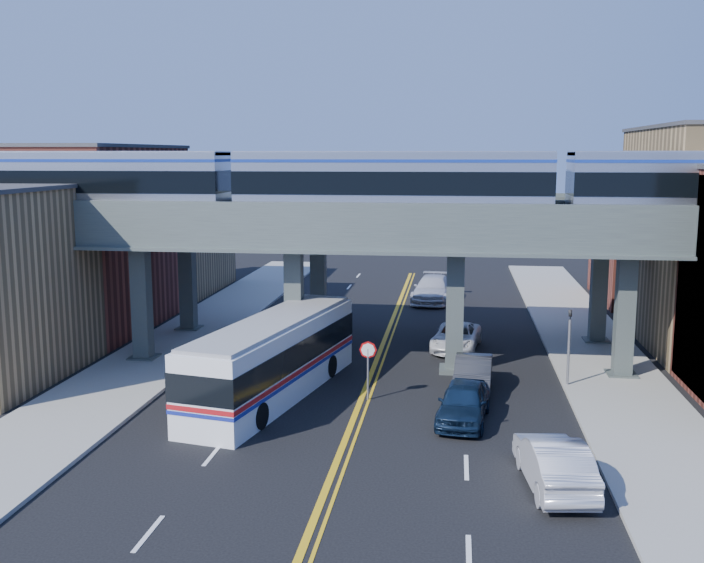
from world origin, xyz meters
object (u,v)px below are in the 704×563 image
Objects in this scene: transit_bus at (274,359)px; stop_sign at (368,361)px; traffic_signal at (569,339)px; transit_train at (392,183)px; car_lane_c at (456,337)px; car_lane_d at (433,289)px; car_lane_b at (473,374)px; car_parked_curb at (554,463)px; car_lane_a at (463,402)px.

stop_sign is at bearing -78.80° from transit_bus.
transit_bus is (-13.10, -2.95, -0.60)m from traffic_signal.
transit_train is 10.19m from car_lane_c.
stop_sign is 0.64× the size of traffic_signal.
transit_bus reaches higher than car_lane_d.
car_lane_b is at bearing -65.91° from transit_bus.
car_lane_d reaches higher than car_parked_curb.
traffic_signal is 0.31× the size of transit_bus.
stop_sign is 0.52× the size of car_lane_c.
transit_bus reaches higher than car_lane_b.
transit_bus is at bearing 179.33° from stop_sign.
car_lane_c is (-5.10, 6.51, -1.59)m from traffic_signal.
transit_bus is at bearing -164.31° from car_lane_b.
transit_train is 16.94m from car_parked_curb.
car_lane_a is (-4.79, -5.31, -1.50)m from traffic_signal.
transit_train is 7.39× the size of car_lane_d.
stop_sign is 0.42× the size of car_lane_d.
traffic_signal reaches higher than car_parked_curb.
transit_train reaches higher than traffic_signal.
transit_train is 9.95× the size of car_lane_b.
traffic_signal is 4.70m from car_lane_b.
car_lane_a is (4.11, -2.31, -0.96)m from stop_sign.
car_lane_a reaches higher than car_lane_b.
transit_train is 9.95× the size of car_lane_a.
car_lane_a is 0.92× the size of car_lane_c.
car_parked_curb is (2.85, -5.93, 0.03)m from car_lane_a.
traffic_signal is at bearing -106.75° from car_parked_curb.
car_lane_d is (6.28, 23.52, -0.78)m from transit_bus.
car_lane_c is (3.80, 9.51, -1.05)m from stop_sign.
transit_train is 11.72m from car_lane_a.
car_lane_c is 1.01× the size of car_parked_curb.
car_lane_d is at bearing 104.57° from car_lane_c.
stop_sign is 0.56× the size of car_lane_a.
stop_sign is 0.20× the size of transit_bus.
car_parked_curb reaches higher than car_lane_c.
transit_bus is 8.69m from car_lane_a.
transit_train reaches higher than car_lane_a.
traffic_signal reaches higher than car_lane_c.
car_parked_curb is at bearing -64.19° from transit_train.
car_lane_c is 18.02m from car_parked_curb.
car_lane_a is at bearing -71.31° from car_parked_curb.
transit_train is at bearing 122.60° from car_lane_a.
traffic_signal reaches higher than car_lane_b.
car_lane_a reaches higher than car_lane_c.
traffic_signal is at bearing -13.49° from transit_train.
transit_bus is 2.80× the size of car_lane_b.
car_lane_b is 10.46m from car_parked_curb.
car_lane_d reaches higher than car_lane_a.
traffic_signal is 8.42m from car_lane_c.
car_parked_curb is (2.39, -10.19, 0.06)m from car_lane_b.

